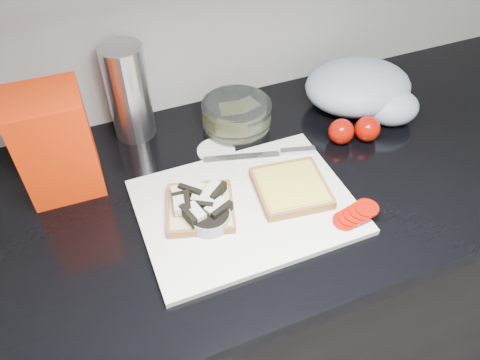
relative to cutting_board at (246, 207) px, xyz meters
name	(u,v)px	position (x,y,z in m)	size (l,w,h in m)	color
base_cabinet	(273,292)	(0.12, 0.07, -0.48)	(3.50, 0.60, 0.86)	black
countertop	(283,177)	(0.12, 0.07, -0.03)	(3.50, 0.64, 0.04)	black
cutting_board	(246,207)	(0.00, 0.00, 0.00)	(0.40, 0.30, 0.01)	white
bread_left	(200,206)	(-0.09, 0.02, 0.02)	(0.16, 0.16, 0.04)	beige
bread_right	(291,188)	(0.09, 0.00, 0.02)	(0.16, 0.16, 0.02)	beige
tomato_slices	(356,215)	(0.17, -0.11, 0.02)	(0.10, 0.06, 0.02)	#9C0E03
knife	(274,153)	(0.11, 0.11, 0.01)	(0.23, 0.08, 0.01)	#B5B5BA
seed_tub	(209,219)	(-0.08, -0.02, 0.02)	(0.08, 0.08, 0.04)	#939798
tub_lid	(216,151)	(0.00, 0.18, 0.00)	(0.08, 0.08, 0.01)	white
glass_bowl	(237,116)	(0.08, 0.24, 0.03)	(0.16, 0.16, 0.07)	silver
bread_bag	(55,143)	(-0.30, 0.20, 0.10)	(0.13, 0.12, 0.21)	red
steel_canister	(129,93)	(-0.14, 0.31, 0.10)	(0.09, 0.09, 0.21)	#B3B3B8
grocery_bag	(363,89)	(0.38, 0.20, 0.05)	(0.29, 0.27, 0.11)	silver
whole_tomatoes	(354,130)	(0.30, 0.10, 0.02)	(0.11, 0.07, 0.06)	#9C0E03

